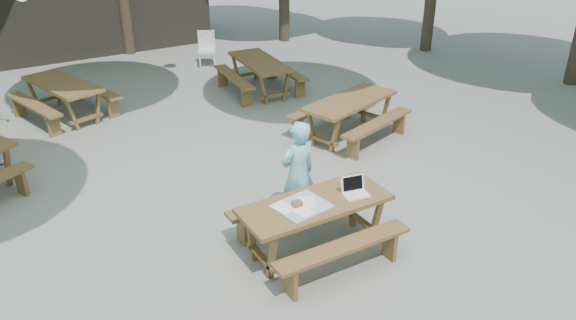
% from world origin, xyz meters
% --- Properties ---
extents(ground, '(80.00, 80.00, 0.00)m').
position_xyz_m(ground, '(0.00, 0.00, 0.00)').
color(ground, slate).
rests_on(ground, ground).
extents(main_picnic_table, '(2.00, 1.58, 0.75)m').
position_xyz_m(main_picnic_table, '(0.43, -1.60, 0.39)').
color(main_picnic_table, brown).
rests_on(main_picnic_table, ground).
extents(picnic_table_ne, '(2.28, 2.07, 0.75)m').
position_xyz_m(picnic_table_ne, '(3.02, 1.21, 0.39)').
color(picnic_table_ne, brown).
rests_on(picnic_table_ne, ground).
extents(picnic_table_far_w, '(2.06, 2.28, 0.75)m').
position_xyz_m(picnic_table_far_w, '(-1.49, 4.97, 0.39)').
color(picnic_table_far_w, brown).
rests_on(picnic_table_far_w, ground).
extents(picnic_table_far_e, '(1.72, 2.05, 0.75)m').
position_xyz_m(picnic_table_far_e, '(2.72, 4.29, 0.39)').
color(picnic_table_far_e, brown).
rests_on(picnic_table_far_e, ground).
extents(woman, '(0.61, 0.43, 1.57)m').
position_xyz_m(woman, '(0.60, -0.89, 0.79)').
color(woman, '#7AC3DE').
rests_on(woman, ground).
extents(plastic_chair, '(0.58, 0.58, 0.90)m').
position_xyz_m(plastic_chair, '(2.44, 6.78, 0.26)').
color(plastic_chair, silver).
rests_on(plastic_chair, ground).
extents(laptop, '(0.37, 0.31, 0.24)m').
position_xyz_m(laptop, '(0.99, -1.68, 0.81)').
color(laptop, white).
rests_on(laptop, main_picnic_table).
extents(tabletop_clutter, '(0.74, 0.64, 0.08)m').
position_xyz_m(tabletop_clutter, '(0.21, -1.60, 0.76)').
color(tabletop_clutter, teal).
rests_on(tabletop_clutter, main_picnic_table).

